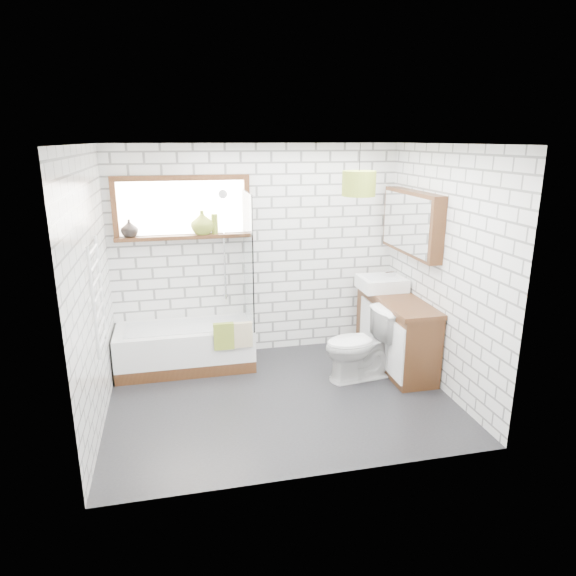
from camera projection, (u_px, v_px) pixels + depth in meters
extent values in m
cube|color=black|center=(281.00, 398.00, 5.24)|extent=(3.40, 2.60, 0.01)
cube|color=white|center=(279.00, 143.00, 4.54)|extent=(3.40, 2.60, 0.01)
cube|color=white|center=(258.00, 252.00, 6.11)|extent=(3.40, 0.01, 2.50)
cube|color=white|center=(317.00, 327.00, 3.67)|extent=(3.40, 0.01, 2.50)
cube|color=white|center=(91.00, 291.00, 4.53)|extent=(0.01, 2.60, 2.50)
cube|color=white|center=(443.00, 270.00, 5.25)|extent=(0.01, 2.60, 2.50)
cube|color=#3A1F10|center=(182.00, 208.00, 5.74)|extent=(1.52, 0.16, 0.68)
cube|color=white|center=(97.00, 296.00, 4.56)|extent=(0.06, 0.52, 1.00)
cube|color=#3A1F10|center=(412.00, 223.00, 5.68)|extent=(0.16, 1.20, 0.70)
cylinder|color=silver|center=(224.00, 246.00, 5.96)|extent=(0.02, 0.02, 1.30)
cube|color=white|center=(186.00, 347.00, 5.88)|extent=(1.53, 0.68, 0.50)
cube|color=white|center=(248.00, 259.00, 5.76)|extent=(0.02, 0.72, 1.50)
cube|color=olive|center=(224.00, 336.00, 5.59)|extent=(0.22, 0.06, 0.30)
cube|color=tan|center=(242.00, 335.00, 5.63)|extent=(0.22, 0.05, 0.28)
cube|color=#3A1F10|center=(395.00, 331.00, 5.92)|extent=(0.46, 1.44, 0.82)
cube|color=white|center=(382.00, 283.00, 6.08)|extent=(0.52, 0.45, 0.15)
cylinder|color=silver|center=(394.00, 278.00, 6.10)|extent=(0.04, 0.04, 0.16)
imported|color=white|center=(360.00, 345.00, 5.56)|extent=(0.53, 0.82, 0.79)
imported|color=olive|center=(202.00, 224.00, 5.81)|extent=(0.28, 0.28, 0.27)
imported|color=black|center=(130.00, 230.00, 5.65)|extent=(0.19, 0.19, 0.20)
cylinder|color=olive|center=(215.00, 226.00, 5.84)|extent=(0.09, 0.09, 0.23)
cylinder|color=olive|center=(359.00, 184.00, 5.30)|extent=(0.35, 0.35, 0.26)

